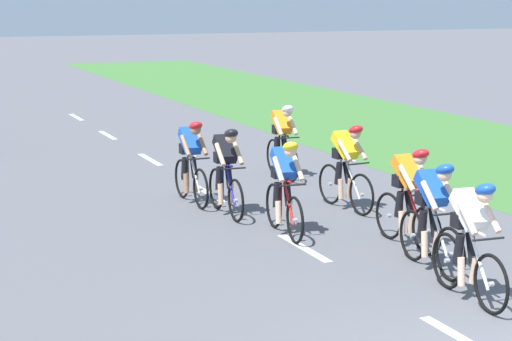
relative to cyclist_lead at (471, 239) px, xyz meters
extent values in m
cube|color=#3D7033|center=(6.83, 11.37, -0.78)|extent=(7.00, 60.00, 0.01)
cube|color=white|center=(-0.81, -1.08, -0.78)|extent=(0.14, 1.60, 0.01)
cube|color=white|center=(-0.81, 2.92, -0.78)|extent=(0.14, 1.60, 0.01)
cube|color=white|center=(-0.81, 6.92, -0.78)|extent=(0.14, 1.60, 0.01)
cube|color=white|center=(-0.81, 10.92, -0.78)|extent=(0.14, 1.60, 0.01)
cube|color=white|center=(-0.81, 14.92, -0.78)|extent=(0.14, 1.60, 0.01)
cube|color=white|center=(-0.81, 18.92, -0.78)|extent=(0.14, 1.60, 0.01)
torus|color=black|center=(-0.04, -0.48, -0.42)|extent=(0.10, 0.73, 0.72)
cylinder|color=#99999E|center=(-0.04, -0.48, -0.42)|extent=(0.06, 0.06, 0.06)
torus|color=black|center=(0.04, 0.52, -0.42)|extent=(0.10, 0.73, 0.72)
cylinder|color=#99999E|center=(0.04, 0.52, -0.42)|extent=(0.06, 0.06, 0.06)
cylinder|color=white|center=(0.00, -0.03, 0.11)|extent=(0.08, 0.55, 0.04)
cylinder|color=white|center=(-0.02, -0.20, -0.21)|extent=(0.08, 0.48, 0.63)
cylinder|color=white|center=(0.01, 0.17, -0.19)|extent=(0.04, 0.04, 0.65)
cylinder|color=black|center=(-0.03, -0.38, 0.09)|extent=(0.42, 0.06, 0.03)
cube|color=black|center=(0.01, 0.17, 0.15)|extent=(0.12, 0.23, 0.05)
cube|color=white|center=(0.00, 0.05, 0.35)|extent=(0.32, 0.56, 0.46)
cube|color=black|center=(0.01, 0.16, 0.19)|extent=(0.30, 0.22, 0.18)
cylinder|color=black|center=(0.10, 0.10, -0.15)|extent=(0.13, 0.23, 0.40)
cylinder|color=beige|center=(0.09, 0.03, -0.41)|extent=(0.10, 0.16, 0.36)
cylinder|color=black|center=(-0.08, 0.12, -0.15)|extent=(0.12, 0.18, 0.40)
cylinder|color=beige|center=(-0.09, 0.04, -0.41)|extent=(0.10, 0.13, 0.36)
cylinder|color=beige|center=(0.15, -0.18, 0.30)|extent=(0.11, 0.41, 0.35)
cylinder|color=beige|center=(-0.17, -0.15, 0.30)|extent=(0.11, 0.41, 0.35)
sphere|color=beige|center=(-0.02, -0.25, 0.59)|extent=(0.19, 0.19, 0.19)
ellipsoid|color=blue|center=(-0.02, -0.26, 0.66)|extent=(0.25, 0.33, 0.24)
torus|color=black|center=(0.25, 0.75, -0.42)|extent=(0.09, 0.73, 0.72)
cylinder|color=#99999E|center=(0.25, 0.75, -0.42)|extent=(0.06, 0.06, 0.06)
torus|color=black|center=(0.32, 1.75, -0.42)|extent=(0.09, 0.73, 0.72)
cylinder|color=#99999E|center=(0.32, 1.75, -0.42)|extent=(0.06, 0.06, 0.06)
cylinder|color=white|center=(0.28, 1.20, 0.11)|extent=(0.07, 0.55, 0.04)
cylinder|color=white|center=(0.27, 1.02, -0.21)|extent=(0.07, 0.48, 0.63)
cylinder|color=white|center=(0.29, 1.40, -0.19)|extent=(0.04, 0.04, 0.65)
cylinder|color=black|center=(0.26, 0.85, 0.09)|extent=(0.42, 0.06, 0.03)
cube|color=black|center=(0.29, 1.40, 0.15)|extent=(0.11, 0.23, 0.05)
cube|color=blue|center=(0.29, 1.27, 0.35)|extent=(0.32, 0.56, 0.46)
cube|color=black|center=(0.29, 1.39, 0.19)|extent=(0.29, 0.22, 0.18)
cylinder|color=black|center=(0.38, 1.33, -0.15)|extent=(0.12, 0.23, 0.40)
cylinder|color=beige|center=(0.37, 1.25, -0.41)|extent=(0.10, 0.16, 0.36)
cylinder|color=black|center=(0.20, 1.34, -0.15)|extent=(0.12, 0.18, 0.40)
cylinder|color=beige|center=(0.19, 1.26, -0.41)|extent=(0.10, 0.13, 0.36)
cylinder|color=beige|center=(0.43, 1.05, 0.30)|extent=(0.10, 0.41, 0.35)
cylinder|color=beige|center=(0.11, 1.07, 0.30)|extent=(0.10, 0.41, 0.35)
sphere|color=beige|center=(0.27, 0.97, 0.59)|extent=(0.19, 0.19, 0.19)
ellipsoid|color=blue|center=(0.27, 0.96, 0.66)|extent=(0.25, 0.33, 0.24)
torus|color=black|center=(0.64, 1.88, -0.42)|extent=(0.06, 0.72, 0.72)
cylinder|color=#99999E|center=(0.64, 1.88, -0.42)|extent=(0.06, 0.06, 0.06)
torus|color=black|center=(0.62, 2.88, -0.42)|extent=(0.06, 0.72, 0.72)
cylinder|color=#99999E|center=(0.62, 2.88, -0.42)|extent=(0.06, 0.06, 0.06)
cylinder|color=#B21919|center=(0.63, 2.33, 0.11)|extent=(0.05, 0.55, 0.04)
cylinder|color=#B21919|center=(0.63, 2.15, -0.21)|extent=(0.05, 0.48, 0.63)
cylinder|color=#B21919|center=(0.62, 2.53, -0.19)|extent=(0.04, 0.04, 0.65)
cylinder|color=black|center=(0.63, 1.98, 0.09)|extent=(0.42, 0.04, 0.03)
cube|color=black|center=(0.62, 2.53, 0.15)|extent=(0.10, 0.22, 0.05)
cube|color=orange|center=(0.63, 2.40, 0.35)|extent=(0.29, 0.55, 0.46)
cube|color=black|center=(0.62, 2.52, 0.19)|extent=(0.28, 0.21, 0.18)
cylinder|color=black|center=(0.71, 2.47, -0.15)|extent=(0.11, 0.23, 0.40)
cylinder|color=beige|center=(0.72, 2.39, -0.41)|extent=(0.09, 0.16, 0.36)
cylinder|color=black|center=(0.53, 2.47, -0.15)|extent=(0.11, 0.17, 0.40)
cylinder|color=beige|center=(0.54, 2.39, -0.41)|extent=(0.09, 0.12, 0.36)
cylinder|color=beige|center=(0.79, 2.19, 0.30)|extent=(0.08, 0.40, 0.35)
cylinder|color=beige|center=(0.47, 2.18, 0.30)|extent=(0.08, 0.40, 0.35)
sphere|color=beige|center=(0.63, 2.10, 0.59)|extent=(0.19, 0.19, 0.19)
ellipsoid|color=red|center=(0.63, 2.09, 0.66)|extent=(0.24, 0.32, 0.24)
torus|color=black|center=(-0.83, 3.19, -0.42)|extent=(0.11, 0.72, 0.72)
cylinder|color=#99999E|center=(-0.83, 3.19, -0.42)|extent=(0.07, 0.07, 0.06)
torus|color=black|center=(-0.73, 4.19, -0.42)|extent=(0.11, 0.72, 0.72)
cylinder|color=#99999E|center=(-0.73, 4.19, -0.42)|extent=(0.07, 0.07, 0.06)
cylinder|color=#B21919|center=(-0.78, 3.64, 0.11)|extent=(0.09, 0.55, 0.04)
cylinder|color=#B21919|center=(-0.80, 3.46, -0.21)|extent=(0.09, 0.48, 0.63)
cylinder|color=#B21919|center=(-0.76, 3.84, -0.19)|extent=(0.04, 0.04, 0.65)
cylinder|color=black|center=(-0.82, 3.29, 0.09)|extent=(0.42, 0.07, 0.03)
cube|color=black|center=(-0.76, 3.84, 0.15)|extent=(0.12, 0.23, 0.05)
cube|color=blue|center=(-0.78, 3.71, 0.35)|extent=(0.33, 0.56, 0.47)
cube|color=black|center=(-0.77, 3.83, 0.19)|extent=(0.30, 0.23, 0.18)
cylinder|color=black|center=(-0.68, 3.77, -0.15)|extent=(0.13, 0.23, 0.40)
cylinder|color=beige|center=(-0.69, 3.69, -0.41)|extent=(0.10, 0.16, 0.36)
cylinder|color=black|center=(-0.86, 3.79, -0.15)|extent=(0.13, 0.18, 0.40)
cylinder|color=beige|center=(-0.87, 3.71, -0.41)|extent=(0.10, 0.13, 0.36)
cylinder|color=beige|center=(-0.64, 3.48, 0.30)|extent=(0.11, 0.41, 0.35)
cylinder|color=beige|center=(-0.96, 3.51, 0.30)|extent=(0.11, 0.41, 0.35)
sphere|color=beige|center=(-0.81, 3.41, 0.59)|extent=(0.19, 0.19, 0.19)
ellipsoid|color=yellow|center=(-0.81, 3.40, 0.66)|extent=(0.26, 0.34, 0.24)
torus|color=black|center=(0.97, 4.35, -0.42)|extent=(0.10, 0.73, 0.72)
cylinder|color=#99999E|center=(0.97, 4.35, -0.42)|extent=(0.06, 0.06, 0.06)
torus|color=black|center=(0.89, 5.34, -0.42)|extent=(0.10, 0.73, 0.72)
cylinder|color=#99999E|center=(0.89, 5.34, -0.42)|extent=(0.06, 0.06, 0.06)
cylinder|color=silver|center=(0.94, 4.80, 0.11)|extent=(0.08, 0.55, 0.04)
cylinder|color=silver|center=(0.95, 4.62, -0.21)|extent=(0.08, 0.48, 0.63)
cylinder|color=silver|center=(0.92, 4.99, -0.19)|extent=(0.04, 0.04, 0.65)
cylinder|color=black|center=(0.96, 4.45, 0.09)|extent=(0.42, 0.06, 0.03)
cube|color=black|center=(0.92, 4.99, 0.15)|extent=(0.12, 0.23, 0.05)
cube|color=yellow|center=(0.93, 4.87, 0.35)|extent=(0.32, 0.56, 0.46)
cube|color=black|center=(0.92, 4.98, 0.19)|extent=(0.30, 0.22, 0.18)
cylinder|color=black|center=(1.01, 4.94, -0.15)|extent=(0.13, 0.23, 0.40)
cylinder|color=tan|center=(1.02, 4.86, -0.41)|extent=(0.10, 0.16, 0.36)
cylinder|color=black|center=(0.84, 4.93, -0.15)|extent=(0.12, 0.18, 0.40)
cylinder|color=tan|center=(0.84, 4.85, -0.41)|extent=(0.10, 0.13, 0.36)
cylinder|color=tan|center=(1.11, 4.67, 0.30)|extent=(0.11, 0.41, 0.35)
cylinder|color=tan|center=(0.79, 4.64, 0.30)|extent=(0.11, 0.41, 0.35)
sphere|color=tan|center=(0.95, 4.57, 0.59)|extent=(0.19, 0.19, 0.19)
ellipsoid|color=red|center=(0.96, 4.56, 0.66)|extent=(0.25, 0.33, 0.24)
torus|color=black|center=(-1.15, 4.77, -0.42)|extent=(0.07, 0.73, 0.72)
cylinder|color=#99999E|center=(-1.15, 4.77, -0.42)|extent=(0.06, 0.06, 0.06)
torus|color=black|center=(-1.12, 5.77, -0.42)|extent=(0.07, 0.73, 0.72)
cylinder|color=#99999E|center=(-1.12, 5.77, -0.42)|extent=(0.06, 0.06, 0.06)
cylinder|color=#1E1E99|center=(-1.14, 5.22, 0.11)|extent=(0.05, 0.55, 0.04)
cylinder|color=#1E1E99|center=(-1.14, 5.05, -0.21)|extent=(0.06, 0.48, 0.63)
cylinder|color=#1E1E99|center=(-1.13, 5.42, -0.19)|extent=(0.04, 0.04, 0.65)
cylinder|color=black|center=(-1.15, 4.87, 0.09)|extent=(0.42, 0.04, 0.03)
cube|color=black|center=(-1.13, 5.42, 0.15)|extent=(0.11, 0.22, 0.05)
cube|color=black|center=(-1.14, 5.30, 0.35)|extent=(0.30, 0.55, 0.46)
cube|color=black|center=(-1.13, 5.41, 0.19)|extent=(0.29, 0.21, 0.18)
cylinder|color=black|center=(-1.04, 5.36, -0.15)|extent=(0.12, 0.23, 0.40)
cylinder|color=tan|center=(-1.05, 5.28, -0.41)|extent=(0.09, 0.16, 0.36)
cylinder|color=black|center=(-1.22, 5.36, -0.15)|extent=(0.12, 0.17, 0.40)
cylinder|color=tan|center=(-1.23, 5.28, -0.41)|extent=(0.09, 0.13, 0.36)
cylinder|color=tan|center=(-0.98, 5.08, 0.30)|extent=(0.09, 0.40, 0.35)
cylinder|color=tan|center=(-1.30, 5.09, 0.30)|extent=(0.09, 0.40, 0.35)
sphere|color=tan|center=(-1.15, 5.00, 0.59)|extent=(0.19, 0.19, 0.19)
ellipsoid|color=black|center=(-1.15, 4.99, 0.66)|extent=(0.24, 0.32, 0.24)
torus|color=black|center=(-1.38, 5.85, -0.42)|extent=(0.05, 0.72, 0.72)
cylinder|color=#99999E|center=(-1.38, 5.85, -0.42)|extent=(0.06, 0.06, 0.06)
torus|color=black|center=(-1.39, 6.85, -0.42)|extent=(0.05, 0.72, 0.72)
cylinder|color=#99999E|center=(-1.39, 6.85, -0.42)|extent=(0.06, 0.06, 0.06)
cylinder|color=silver|center=(-1.39, 6.30, 0.11)|extent=(0.04, 0.55, 0.04)
cylinder|color=silver|center=(-1.38, 6.13, -0.21)|extent=(0.05, 0.48, 0.63)
cylinder|color=silver|center=(-1.39, 6.50, -0.19)|extent=(0.04, 0.04, 0.65)
cylinder|color=black|center=(-1.38, 5.95, 0.09)|extent=(0.42, 0.03, 0.03)
cube|color=black|center=(-1.39, 6.50, 0.15)|extent=(0.10, 0.22, 0.05)
cube|color=blue|center=(-1.39, 6.38, 0.35)|extent=(0.29, 0.55, 0.46)
cube|color=black|center=(-1.39, 6.49, 0.19)|extent=(0.28, 0.20, 0.18)
cylinder|color=black|center=(-1.30, 6.44, -0.15)|extent=(0.11, 0.22, 0.40)
cylinder|color=#9E7051|center=(-1.30, 6.36, -0.41)|extent=(0.09, 0.15, 0.36)
cylinder|color=black|center=(-1.48, 6.44, -0.15)|extent=(0.11, 0.17, 0.40)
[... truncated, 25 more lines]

